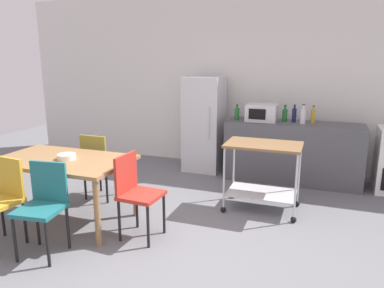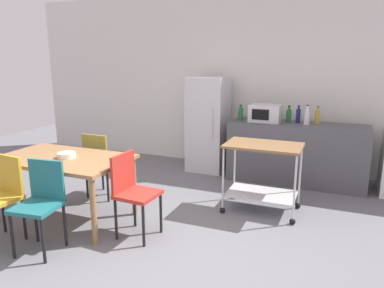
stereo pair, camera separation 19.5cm
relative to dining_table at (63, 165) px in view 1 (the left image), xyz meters
name	(u,v)px [view 1 (the left image)]	position (x,y,z in m)	size (l,w,h in m)	color
ground_plane	(172,251)	(1.43, -0.24, -0.67)	(12.00, 12.00, 0.00)	slate
back_wall	(245,82)	(1.43, 2.96, 0.78)	(8.40, 0.12, 2.90)	silver
kitchen_counter	(293,152)	(2.33, 2.36, -0.22)	(2.00, 0.64, 0.90)	#4C4C51
dining_table	(63,165)	(0.00, 0.00, 0.00)	(1.50, 0.90, 0.75)	olive
chair_olive	(99,162)	(-0.01, 0.71, -0.15)	(0.41, 0.41, 0.89)	olive
chair_mustard	(1,196)	(-0.23, -0.67, -0.15)	(0.44, 0.44, 0.89)	gold
chair_red	(136,190)	(0.95, -0.06, -0.15)	(0.42, 0.42, 0.89)	#B72D23
chair_teal	(44,202)	(0.28, -0.66, -0.15)	(0.45, 0.45, 0.89)	#1E666B
refrigerator	(204,124)	(0.88, 2.46, 0.10)	(0.60, 0.63, 1.55)	silver
kitchen_cart	(263,166)	(2.08, 1.09, -0.10)	(0.91, 0.57, 0.85)	brown
bottle_wine	(237,114)	(1.46, 2.32, 0.33)	(0.07, 0.07, 0.24)	#1E6628
microwave	(262,113)	(1.83, 2.35, 0.36)	(0.46, 0.35, 0.26)	silver
bottle_olive_oil	(285,115)	(2.17, 2.42, 0.33)	(0.07, 0.07, 0.25)	#1E6628
bottle_sparkling_water	(294,115)	(2.31, 2.43, 0.34)	(0.07, 0.07, 0.26)	navy
bottle_soy_sauce	(303,116)	(2.44, 2.34, 0.35)	(0.08, 0.08, 0.29)	silver
bottle_vinegar	(313,116)	(2.58, 2.46, 0.33)	(0.07, 0.07, 0.26)	gold
fruit_bowl	(67,157)	(0.06, -0.01, 0.11)	(0.20, 0.20, 0.06)	white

